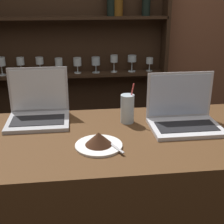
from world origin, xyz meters
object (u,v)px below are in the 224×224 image
at_px(cake_plate, 99,141).
at_px(laptop_far, 183,115).
at_px(laptop_near, 38,110).
at_px(water_glass, 127,109).

bearing_deg(cake_plate, laptop_far, 22.15).
relative_size(laptop_near, cake_plate, 1.51).
height_order(laptop_far, cake_plate, laptop_far).
distance_m(laptop_near, cake_plate, 0.43).
distance_m(laptop_far, cake_plate, 0.46).
bearing_deg(cake_plate, water_glass, 56.84).
bearing_deg(laptop_far, laptop_near, 167.05).
distance_m(cake_plate, water_glass, 0.30).
relative_size(laptop_near, laptop_far, 0.92).
height_order(laptop_far, water_glass, laptop_far).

